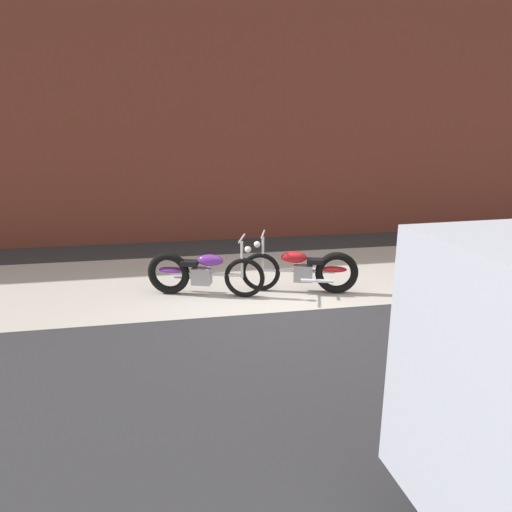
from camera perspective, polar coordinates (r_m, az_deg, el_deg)
The scene contains 6 objects.
ground_plane at distance 7.09m, azimuth 3.96°, elevation -6.99°, with size 80.00×80.00×0.00m, color #2D2D30.
sidewalk_slab at distance 8.69m, azimuth 1.08°, elevation -2.63°, with size 36.00×3.50×0.01m, color #B2ADA3.
brick_building_wall at distance 11.67m, azimuth -2.44°, elevation 18.06°, with size 36.00×0.50×6.45m, color brown.
motorcycle_purple at distance 7.71m, azimuth -7.40°, elevation -2.07°, with size 1.94×0.84×1.03m.
motorcycle_red at distance 7.82m, azimuth 6.48°, elevation -1.77°, with size 1.96×0.80×1.03m.
fire_hydrant at distance 9.09m, azimuth 25.90°, elevation -0.64°, with size 0.22×0.22×0.84m.
Camera 1 is at (-1.68, -6.33, 2.72)m, focal length 31.94 mm.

